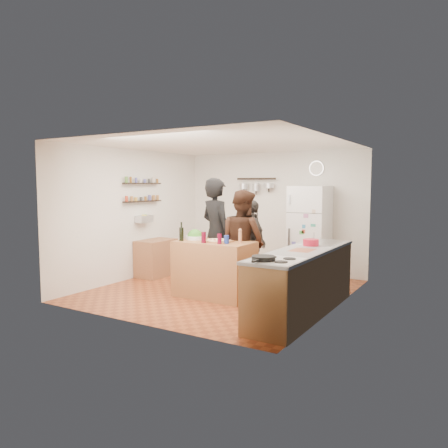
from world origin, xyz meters
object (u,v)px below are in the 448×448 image
Objects in this scene: prep_island at (214,269)px; wall_clock at (317,168)px; person_center at (243,241)px; salad_bowl at (195,238)px; skillet at (264,258)px; side_table at (156,258)px; counter_run at (303,282)px; wine_bottle at (181,234)px; red_bowl at (311,242)px; fridge at (310,232)px; salt_canister at (227,240)px; person_left at (216,234)px; pepper_mill at (240,237)px; person_back at (252,243)px.

wall_clock is (0.83, 2.47, 1.69)m from prep_island.
wall_clock is at bearing -86.19° from person_center.
person_center reaches higher than prep_island.
skillet is (1.90, -1.28, 0.01)m from salad_bowl.
wall_clock is at bearing 32.71° from side_table.
counter_run is (1.33, -0.66, -0.42)m from person_center.
wine_bottle is at bearing 152.91° from skillet.
fridge is (-0.70, 1.87, -0.07)m from red_bowl.
side_table is (-2.11, 0.24, -0.51)m from person_center.
salt_canister is 1.63m from skillet.
wine_bottle is 0.11× the size of person_left.
wall_clock is at bearing 71.36° from prep_island.
prep_island is at bearing -6.79° from salad_bowl.
prep_island is 6.86× the size of pepper_mill.
salt_canister is at bearing -103.28° from fridge.
person_center is at bearing 170.01° from red_bowl.
pepper_mill is 1.65m from skillet.
fridge is (0.70, 1.09, 0.12)m from person_back.
salt_canister is at bearing 155.51° from person_left.
person_back reaches higher than prep_island.
skillet is (1.18, -1.11, -0.03)m from salt_canister.
fridge is at bearing 59.07° from salad_bowl.
skillet is (1.23, -1.74, 0.08)m from person_center.
skillet is (1.35, -2.29, 0.17)m from person_back.
salad_bowl is 1.70m from side_table.
salt_canister is 0.07× the size of fridge.
red_bowl is at bearing 96.60° from counter_run.
wine_bottle reaches higher than salt_canister.
wine_bottle is 1.72× the size of salt_canister.
prep_island is 4.17× the size of wall_clock.
wall_clock is at bearing 62.64° from salad_bowl.
person_back reaches higher than salt_canister.
skillet is (1.75, -1.72, -0.03)m from person_left.
skillet reaches higher than side_table.
skillet is at bearing 145.55° from person_center.
side_table is at bearing 149.33° from skillet.
person_left reaches higher than prep_island.
person_left is at bearing 133.24° from salt_canister.
person_back is (0.40, 0.57, -0.19)m from person_left.
side_table is at bearing -152.55° from fridge.
side_table is (-2.69, -1.40, -0.54)m from fridge.
person_left is at bearing 71.68° from wine_bottle.
person_left is 1.08× the size of fridge.
person_center is at bearing 153.69° from counter_run.
person_center reaches higher than wine_bottle.
red_bowl is (1.08, 0.23, -0.03)m from pepper_mill.
salt_canister is (0.30, -0.12, 0.52)m from prep_island.
prep_island is 1.56× the size of side_table.
skillet is at bearing -80.06° from wall_clock.
wine_bottle is at bearing -156.25° from prep_island.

